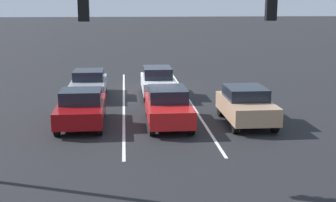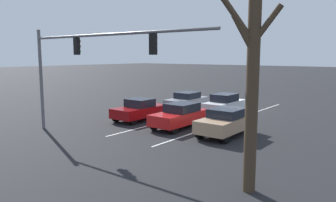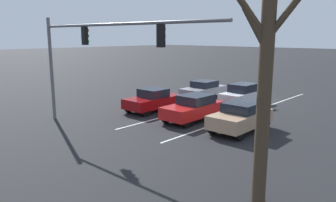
% 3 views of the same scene
% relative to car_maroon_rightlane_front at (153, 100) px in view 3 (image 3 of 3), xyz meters
% --- Properties ---
extents(ground_plane, '(240.00, 240.00, 0.00)m').
position_rel_car_maroon_rightlane_front_xyz_m(ground_plane, '(-3.57, -7.87, -0.77)').
color(ground_plane, black).
extents(lane_stripe_left_divider, '(0.12, 18.70, 0.01)m').
position_rel_car_maroon_rightlane_front_xyz_m(lane_stripe_left_divider, '(-5.33, -4.51, -0.77)').
color(lane_stripe_left_divider, silver).
rests_on(lane_stripe_left_divider, ground_plane).
extents(lane_stripe_center_divider, '(0.12, 18.70, 0.01)m').
position_rel_car_maroon_rightlane_front_xyz_m(lane_stripe_center_divider, '(-1.81, -4.51, -0.77)').
color(lane_stripe_center_divider, silver).
rests_on(lane_stripe_center_divider, ground_plane).
extents(car_maroon_rightlane_front, '(1.95, 4.19, 1.57)m').
position_rel_car_maroon_rightlane_front_xyz_m(car_maroon_rightlane_front, '(0.00, 0.00, 0.00)').
color(car_maroon_rightlane_front, maroon).
rests_on(car_maroon_rightlane_front, ground_plane).
extents(car_tan_leftlane_front, '(1.92, 4.07, 1.60)m').
position_rel_car_maroon_rightlane_front_xyz_m(car_tan_leftlane_front, '(-7.15, 0.32, 0.06)').
color(car_tan_leftlane_front, tan).
rests_on(car_tan_leftlane_front, ground_plane).
extents(car_red_midlane_front, '(1.84, 4.33, 1.59)m').
position_rel_car_maroon_rightlane_front_xyz_m(car_red_midlane_front, '(-3.74, 0.18, 0.03)').
color(car_red_midlane_front, red).
rests_on(car_red_midlane_front, ground_plane).
extents(car_gray_rightlane_second, '(1.86, 4.31, 1.49)m').
position_rel_car_maroon_rightlane_front_xyz_m(car_gray_rightlane_second, '(0.12, -6.16, -0.01)').
color(car_gray_rightlane_second, gray).
rests_on(car_gray_rightlane_second, ground_plane).
extents(car_white_midlane_second, '(1.74, 4.23, 1.65)m').
position_rel_car_maroon_rightlane_front_xyz_m(car_white_midlane_second, '(-3.71, -5.91, 0.07)').
color(car_white_midlane_second, silver).
rests_on(car_white_midlane_second, ground_plane).
extents(traffic_signal_gantry, '(12.87, 0.37, 6.27)m').
position_rel_car_maroon_rightlane_front_xyz_m(traffic_signal_gantry, '(-1.05, 5.83, 3.86)').
color(traffic_signal_gantry, slate).
rests_on(traffic_signal_gantry, ground_plane).
extents(bare_tree_near, '(2.01, 1.45, 7.01)m').
position_rel_car_maroon_rightlane_front_xyz_m(bare_tree_near, '(-11.58, 6.95, 2.84)').
color(bare_tree_near, '#423323').
rests_on(bare_tree_near, ground_plane).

